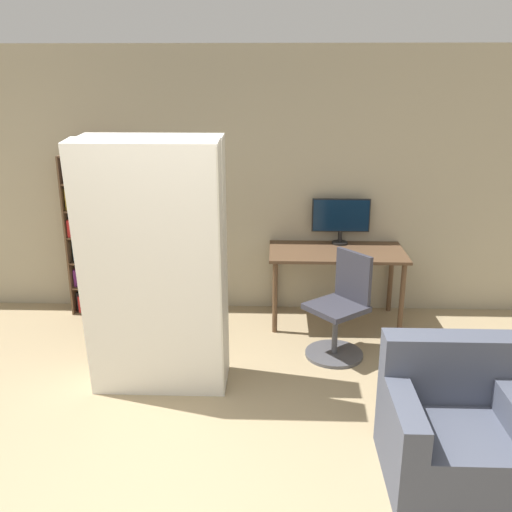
{
  "coord_description": "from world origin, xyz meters",
  "views": [
    {
      "loc": [
        0.54,
        -2.53,
        2.45
      ],
      "look_at": [
        0.39,
        1.77,
        1.05
      ],
      "focal_mm": 40.0,
      "sensor_mm": 36.0,
      "label": 1
    }
  ],
  "objects_px": {
    "office_chair": "(340,315)",
    "mattress_far": "(160,263)",
    "armchair": "(454,429)",
    "mattress_near": "(153,274)",
    "bookshelf": "(93,235)",
    "monitor": "(341,217)"
  },
  "relations": [
    {
      "from": "office_chair",
      "to": "bookshelf",
      "type": "relative_size",
      "value": 0.57
    },
    {
      "from": "bookshelf",
      "to": "mattress_far",
      "type": "relative_size",
      "value": 0.83
    },
    {
      "from": "office_chair",
      "to": "armchair",
      "type": "bearing_deg",
      "value": -71.14
    },
    {
      "from": "bookshelf",
      "to": "mattress_near",
      "type": "distance_m",
      "value": 1.94
    },
    {
      "from": "mattress_far",
      "to": "monitor",
      "type": "bearing_deg",
      "value": 41.84
    },
    {
      "from": "office_chair",
      "to": "monitor",
      "type": "bearing_deg",
      "value": 85.32
    },
    {
      "from": "monitor",
      "to": "mattress_near",
      "type": "bearing_deg",
      "value": -133.04
    },
    {
      "from": "monitor",
      "to": "office_chair",
      "type": "relative_size",
      "value": 0.62
    },
    {
      "from": "office_chair",
      "to": "mattress_near",
      "type": "relative_size",
      "value": 0.47
    },
    {
      "from": "mattress_near",
      "to": "office_chair",
      "type": "bearing_deg",
      "value": 25.65
    },
    {
      "from": "mattress_near",
      "to": "armchair",
      "type": "relative_size",
      "value": 2.37
    },
    {
      "from": "office_chair",
      "to": "mattress_far",
      "type": "distance_m",
      "value": 1.68
    },
    {
      "from": "bookshelf",
      "to": "mattress_far",
      "type": "distance_m",
      "value": 1.71
    },
    {
      "from": "office_chair",
      "to": "mattress_far",
      "type": "xyz_separation_m",
      "value": [
        -1.49,
        -0.44,
        0.62
      ]
    },
    {
      "from": "office_chair",
      "to": "armchair",
      "type": "relative_size",
      "value": 1.11
    },
    {
      "from": "mattress_far",
      "to": "armchair",
      "type": "bearing_deg",
      "value": -29.45
    },
    {
      "from": "office_chair",
      "to": "bookshelf",
      "type": "xyz_separation_m",
      "value": [
        -2.48,
        0.94,
        0.44
      ]
    },
    {
      "from": "monitor",
      "to": "mattress_far",
      "type": "distance_m",
      "value": 2.11
    },
    {
      "from": "office_chair",
      "to": "bookshelf",
      "type": "bearing_deg",
      "value": 159.16
    },
    {
      "from": "armchair",
      "to": "mattress_near",
      "type": "bearing_deg",
      "value": 156.78
    },
    {
      "from": "monitor",
      "to": "mattress_far",
      "type": "xyz_separation_m",
      "value": [
        -1.57,
        -1.41,
        -0.03
      ]
    },
    {
      "from": "office_chair",
      "to": "mattress_far",
      "type": "bearing_deg",
      "value": -163.55
    }
  ]
}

